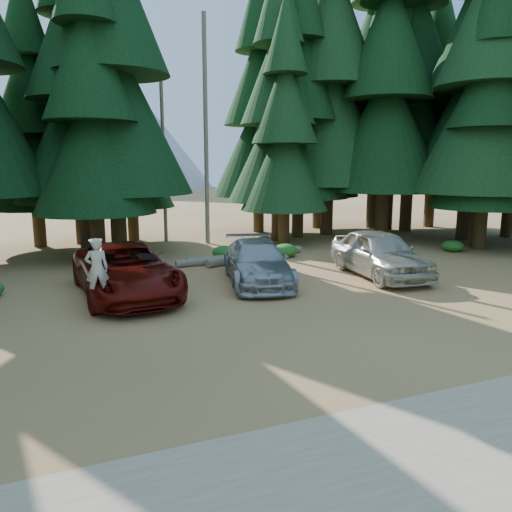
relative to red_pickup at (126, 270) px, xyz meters
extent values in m
plane|color=#A16C44|center=(4.93, -4.87, -0.87)|extent=(160.00, 160.00, 0.00)
cylinder|color=#656051|center=(5.73, 9.63, 5.13)|extent=(0.24, 0.24, 12.00)
cylinder|color=#656051|center=(3.73, 11.13, 4.13)|extent=(0.20, 0.20, 10.00)
cone|color=gray|center=(4.93, 80.13, 13.13)|extent=(44.00, 44.00, 28.00)
cone|color=gray|center=(-3.07, 90.13, 9.13)|extent=(36.00, 36.00, 20.00)
imported|color=#5F0D08|center=(0.00, 0.00, 0.00)|extent=(3.22, 6.39, 1.74)
imported|color=#AAACB2|center=(4.75, 0.03, -0.10)|extent=(3.33, 5.67, 1.54)
imported|color=#BBB5A6|center=(9.60, -0.78, 0.04)|extent=(2.71, 5.55, 1.82)
imported|color=beige|center=(-1.07, -2.28, 0.59)|extent=(0.64, 0.43, 1.75)
cylinder|color=white|center=(-1.07, -2.23, 1.40)|extent=(0.36, 0.36, 0.04)
cylinder|color=#656051|center=(5.37, 4.30, -0.71)|extent=(4.47, 0.59, 0.32)
cylinder|color=#656051|center=(4.49, 3.92, -0.71)|extent=(3.89, 0.58, 0.32)
cylinder|color=#656051|center=(6.43, 4.16, -0.69)|extent=(5.41, 2.19, 0.36)
ellipsoid|color=#1C5E1D|center=(-0.95, 2.39, -0.64)|extent=(0.81, 0.81, 0.45)
ellipsoid|color=#1C5E1D|center=(5.11, 4.92, -0.56)|extent=(1.12, 1.12, 0.62)
ellipsoid|color=#1C5E1D|center=(6.62, 5.13, -0.58)|extent=(1.04, 1.04, 0.57)
ellipsoid|color=#1C5E1D|center=(6.38, 5.13, -0.62)|extent=(0.91, 0.91, 0.50)
ellipsoid|color=#1C5E1D|center=(7.96, 4.31, -0.56)|extent=(1.13, 1.13, 0.62)
ellipsoid|color=#1C5E1D|center=(16.37, 2.45, -0.58)|extent=(1.04, 1.04, 0.57)
camera|label=1|loc=(-2.10, -16.68, 3.52)|focal=35.00mm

